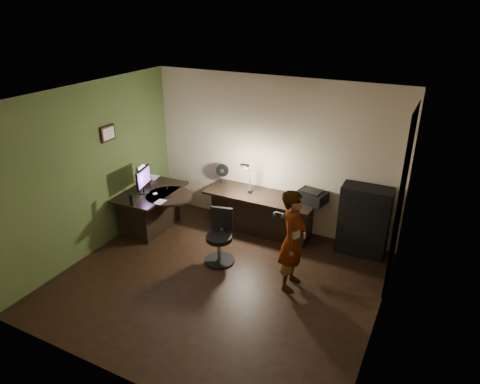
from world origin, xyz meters
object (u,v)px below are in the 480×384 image
at_px(desk_right, 260,214).
at_px(monitor, 143,184).
at_px(desk_left, 152,210).
at_px(cabinet, 364,221).
at_px(office_chair, 219,238).
at_px(person, 293,240).

distance_m(desk_right, monitor, 2.09).
height_order(desk_left, cabinet, cabinet).
bearing_deg(desk_right, cabinet, 5.24).
bearing_deg(cabinet, office_chair, -147.57).
bearing_deg(monitor, cabinet, 1.48).
xyz_separation_m(desk_left, office_chair, (1.60, -0.40, 0.06)).
xyz_separation_m(cabinet, office_chair, (-1.93, -1.30, -0.15)).
xyz_separation_m(desk_left, monitor, (-0.06, -0.10, 0.53)).
height_order(cabinet, person, person).
height_order(desk_right, cabinet, cabinet).
bearing_deg(desk_left, cabinet, 12.14).
height_order(desk_right, office_chair, office_chair).
xyz_separation_m(desk_left, desk_right, (1.78, 0.74, -0.01)).
bearing_deg(desk_right, office_chair, -98.50).
height_order(cabinet, monitor, cabinet).
xyz_separation_m(cabinet, person, (-0.70, -1.36, 0.17)).
height_order(desk_right, person, person).
bearing_deg(monitor, person, -21.24).
xyz_separation_m(office_chair, person, (1.23, -0.07, 0.32)).
distance_m(desk_left, cabinet, 3.65).
height_order(office_chair, person, person).
distance_m(desk_left, office_chair, 1.65).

